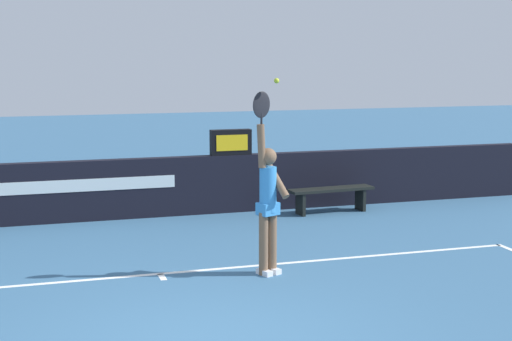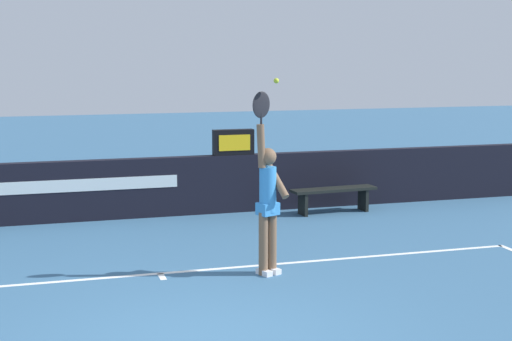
# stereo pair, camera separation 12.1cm
# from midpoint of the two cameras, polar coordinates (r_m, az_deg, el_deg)

# --- Properties ---
(back_wall) EXTENTS (15.91, 0.22, 1.05)m
(back_wall) POSITION_cam_midpoint_polar(r_m,az_deg,el_deg) (13.60, -10.11, -1.36)
(back_wall) COLOR black
(back_wall) RESTS_ON ground
(speed_display) EXTENTS (0.75, 0.19, 0.46)m
(speed_display) POSITION_cam_midpoint_polar(r_m,az_deg,el_deg) (13.86, -2.15, 2.12)
(speed_display) COLOR black
(speed_display) RESTS_ON back_wall
(tennis_player) EXTENTS (0.50, 0.42, 2.42)m
(tennis_player) POSITION_cam_midpoint_polar(r_m,az_deg,el_deg) (9.93, 0.54, -2.18)
(tennis_player) COLOR brown
(tennis_player) RESTS_ON ground
(tennis_ball) EXTENTS (0.07, 0.07, 0.07)m
(tennis_ball) POSITION_cam_midpoint_polar(r_m,az_deg,el_deg) (9.65, 1.19, 6.71)
(tennis_ball) COLOR #C6DB2F
(courtside_bench_far) EXTENTS (1.63, 0.48, 0.46)m
(courtside_bench_far) POSITION_cam_midpoint_polar(r_m,az_deg,el_deg) (13.97, 5.38, -1.72)
(courtside_bench_far) COLOR black
(courtside_bench_far) RESTS_ON ground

